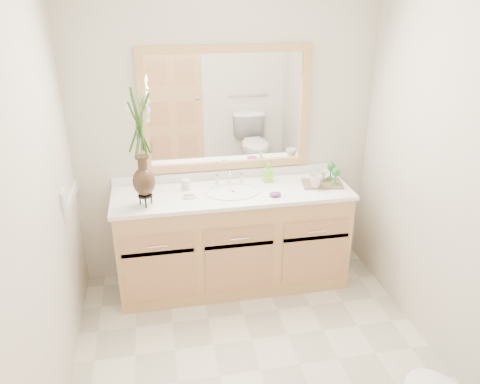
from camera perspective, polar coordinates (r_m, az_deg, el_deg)
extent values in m
plane|color=beige|center=(3.24, 2.51, -20.86)|extent=(2.60, 2.60, 0.00)
cube|color=beige|center=(3.74, -1.71, 7.03)|extent=(2.40, 0.02, 2.40)
cube|color=beige|center=(2.57, -24.09, -3.32)|extent=(0.02, 2.60, 2.40)
cube|color=beige|center=(3.05, 25.49, 0.62)|extent=(0.02, 2.60, 2.40)
cube|color=tan|center=(3.80, -0.87, -5.85)|extent=(1.80, 0.55, 0.80)
cube|color=white|center=(3.61, -0.91, -0.12)|extent=(1.84, 0.57, 0.03)
ellipsoid|color=white|center=(3.61, -0.85, -0.82)|extent=(0.38, 0.30, 0.12)
cylinder|color=silver|center=(3.73, -1.35, 1.84)|extent=(0.02, 0.02, 0.11)
cylinder|color=silver|center=(3.72, -2.86, 1.52)|extent=(0.02, 0.02, 0.08)
cylinder|color=silver|center=(3.75, 0.16, 1.74)|extent=(0.02, 0.02, 0.08)
cube|color=white|center=(3.67, -1.71, 10.01)|extent=(1.20, 0.01, 0.85)
cube|color=tan|center=(3.58, -1.78, 17.07)|extent=(1.32, 0.04, 0.06)
cube|color=tan|center=(3.80, -1.61, 3.31)|extent=(1.32, 0.04, 0.06)
cube|color=tan|center=(3.62, -11.71, 9.34)|extent=(0.06, 0.04, 0.85)
cube|color=tan|center=(3.81, 7.85, 10.32)|extent=(0.06, 0.04, 0.85)
cube|color=white|center=(3.33, -20.66, -0.78)|extent=(0.02, 0.12, 0.12)
cylinder|color=black|center=(3.42, -11.47, -0.43)|extent=(0.10, 0.10, 0.01)
ellipsoid|color=black|center=(3.37, -11.62, 1.25)|extent=(0.16, 0.16, 0.21)
cylinder|color=black|center=(3.33, -11.81, 3.35)|extent=(0.07, 0.07, 0.09)
cylinder|color=#4C7A33|center=(3.25, -12.16, 7.38)|extent=(0.06, 0.06, 0.38)
cylinder|color=beige|center=(3.65, -6.66, 0.90)|extent=(0.06, 0.06, 0.08)
cylinder|color=beige|center=(3.53, -6.25, -0.51)|extent=(0.11, 0.11, 0.01)
cube|color=beige|center=(3.52, -6.26, -0.25)|extent=(0.07, 0.05, 0.02)
imported|color=#75E034|center=(3.77, 3.42, 2.32)|extent=(0.07, 0.07, 0.14)
ellipsoid|color=#6A2878|center=(3.52, 4.32, -0.28)|extent=(0.10, 0.08, 0.03)
cube|color=brown|center=(3.78, 9.97, 1.01)|extent=(0.34, 0.25, 0.02)
imported|color=beige|center=(3.68, 9.21, 1.38)|extent=(0.11, 0.10, 0.10)
imported|color=beige|center=(3.81, 9.77, 2.06)|extent=(0.11, 0.10, 0.09)
cylinder|color=#26742B|center=(3.76, 11.49, 0.94)|extent=(0.06, 0.06, 0.01)
cylinder|color=#26742B|center=(3.74, 11.55, 1.57)|extent=(0.01, 0.01, 0.09)
ellipsoid|color=#26742B|center=(3.72, 11.62, 2.39)|extent=(0.06, 0.06, 0.08)
cylinder|color=#26742B|center=(3.87, 10.94, 1.67)|extent=(0.06, 0.06, 0.01)
cylinder|color=#26742B|center=(3.86, 10.99, 2.30)|extent=(0.01, 0.01, 0.09)
ellipsoid|color=#26742B|center=(3.84, 11.06, 3.10)|extent=(0.06, 0.06, 0.08)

